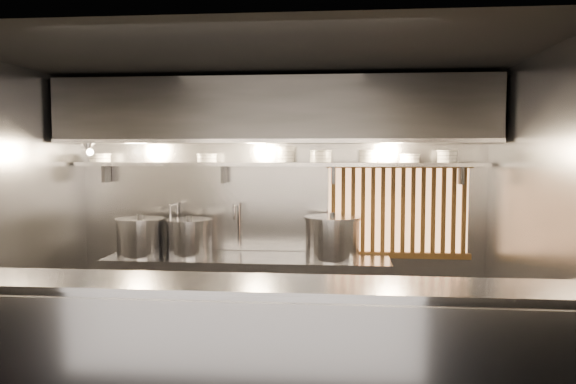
% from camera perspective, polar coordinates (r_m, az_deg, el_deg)
% --- Properties ---
extents(floor, '(4.50, 4.50, 0.00)m').
position_cam_1_polar(floor, '(5.15, -2.86, -18.93)').
color(floor, black).
rests_on(floor, ground).
extents(ceiling, '(4.50, 4.50, 0.00)m').
position_cam_1_polar(ceiling, '(4.80, -2.98, 13.51)').
color(ceiling, black).
rests_on(ceiling, wall_back).
extents(wall_back, '(4.50, 0.00, 4.50)m').
position_cam_1_polar(wall_back, '(6.26, -0.90, -1.52)').
color(wall_back, gray).
rests_on(wall_back, floor).
extents(wall_left, '(0.00, 3.00, 3.00)m').
position_cam_1_polar(wall_left, '(5.57, -26.49, -2.67)').
color(wall_left, gray).
rests_on(wall_left, floor).
extents(wall_right, '(0.00, 3.00, 3.00)m').
position_cam_1_polar(wall_right, '(4.98, 23.70, -3.35)').
color(wall_right, gray).
rests_on(wall_right, floor).
extents(serving_counter, '(4.50, 0.56, 1.13)m').
position_cam_1_polar(serving_counter, '(4.06, -4.95, -16.84)').
color(serving_counter, '#9C9CA2').
rests_on(serving_counter, floor).
extents(cooking_bench, '(3.00, 0.70, 0.90)m').
position_cam_1_polar(cooking_bench, '(6.11, -4.13, -10.74)').
color(cooking_bench, '#9C9CA2').
rests_on(cooking_bench, floor).
extents(bowl_shelf, '(4.40, 0.34, 0.04)m').
position_cam_1_polar(bowl_shelf, '(6.05, -1.10, 2.84)').
color(bowl_shelf, '#9C9CA2').
rests_on(bowl_shelf, wall_back).
extents(exhaust_hood, '(4.40, 0.81, 0.65)m').
position_cam_1_polar(exhaust_hood, '(5.84, -1.36, 8.14)').
color(exhaust_hood, '#2D2D30').
rests_on(exhaust_hood, ceiling).
extents(wood_screen, '(1.56, 0.09, 1.04)m').
position_cam_1_polar(wood_screen, '(6.20, 11.08, -1.83)').
color(wood_screen, '#F6AC6E').
rests_on(wood_screen, wall_back).
extents(faucet_left, '(0.04, 0.30, 0.50)m').
position_cam_1_polar(faucet_left, '(6.37, -11.38, -2.34)').
color(faucet_left, silver).
rests_on(faucet_left, wall_back).
extents(faucet_right, '(0.04, 0.30, 0.50)m').
position_cam_1_polar(faucet_right, '(6.20, -5.18, -2.45)').
color(faucet_right, silver).
rests_on(faucet_right, wall_back).
extents(heat_lamp, '(0.25, 0.35, 0.20)m').
position_cam_1_polar(heat_lamp, '(6.11, -19.65, 4.37)').
color(heat_lamp, '#9C9CA2').
rests_on(heat_lamp, exhaust_hood).
extents(pendant_bulb, '(0.09, 0.09, 0.19)m').
position_cam_1_polar(pendant_bulb, '(5.94, -2.19, 3.61)').
color(pendant_bulb, '#2D2D30').
rests_on(pendant_bulb, exhaust_hood).
extents(stock_pot_left, '(0.62, 0.62, 0.44)m').
position_cam_1_polar(stock_pot_left, '(6.10, -9.99, -4.56)').
color(stock_pot_left, '#9C9CA2').
rests_on(stock_pot_left, cooking_bench).
extents(stock_pot_mid, '(0.61, 0.61, 0.45)m').
position_cam_1_polar(stock_pot_mid, '(6.22, -14.76, -4.42)').
color(stock_pot_mid, '#9C9CA2').
rests_on(stock_pot_mid, cooking_bench).
extents(stock_pot_right, '(0.66, 0.66, 0.48)m').
position_cam_1_polar(stock_pot_right, '(5.87, 4.53, -4.63)').
color(stock_pot_right, '#9C9CA2').
rests_on(stock_pot_right, cooking_bench).
extents(bowl_stack_0, '(0.24, 0.24, 0.09)m').
position_cam_1_polar(bowl_stack_0, '(6.58, -18.55, 3.32)').
color(bowl_stack_0, white).
rests_on(bowl_stack_0, bowl_shelf).
extents(bowl_stack_1, '(0.23, 0.23, 0.09)m').
position_cam_1_polar(bowl_stack_1, '(6.18, -8.25, 3.45)').
color(bowl_stack_1, white).
rests_on(bowl_stack_1, bowl_shelf).
extents(bowl_stack_2, '(0.21, 0.21, 0.17)m').
position_cam_1_polar(bowl_stack_2, '(6.04, -0.26, 3.84)').
color(bowl_stack_2, white).
rests_on(bowl_stack_2, bowl_shelf).
extents(bowl_stack_3, '(0.24, 0.24, 0.13)m').
position_cam_1_polar(bowl_stack_3, '(6.01, 3.34, 3.65)').
color(bowl_stack_3, white).
rests_on(bowl_stack_3, bowl_shelf).
extents(bowl_stack_4, '(0.20, 0.20, 0.13)m').
position_cam_1_polar(bowl_stack_4, '(6.01, 8.16, 3.61)').
color(bowl_stack_4, white).
rests_on(bowl_stack_4, bowl_shelf).
extents(bowl_stack_5, '(0.22, 0.22, 0.09)m').
position_cam_1_polar(bowl_stack_5, '(6.05, 12.26, 3.38)').
color(bowl_stack_5, white).
rests_on(bowl_stack_5, bowl_shelf).
extents(bowl_stack_6, '(0.22, 0.22, 0.13)m').
position_cam_1_polar(bowl_stack_6, '(6.10, 15.87, 3.50)').
color(bowl_stack_6, white).
rests_on(bowl_stack_6, bowl_shelf).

